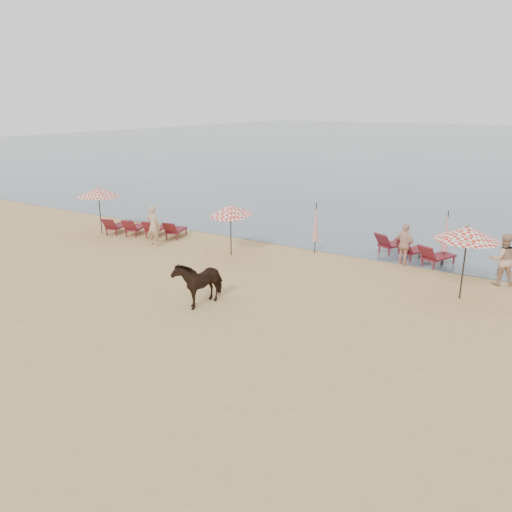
% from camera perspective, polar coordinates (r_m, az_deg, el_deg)
% --- Properties ---
extents(ground, '(120.00, 120.00, 0.00)m').
position_cam_1_polar(ground, '(13.51, -11.32, -9.84)').
color(ground, tan).
rests_on(ground, ground).
extents(sea, '(160.00, 140.00, 0.06)m').
position_cam_1_polar(sea, '(89.29, 26.62, 11.50)').
color(sea, '#51606B').
rests_on(sea, ground).
extents(lounger_cluster_left, '(3.97, 2.56, 0.58)m').
position_cam_1_polar(lounger_cluster_left, '(24.13, -12.66, 3.19)').
color(lounger_cluster_left, maroon).
rests_on(lounger_cluster_left, ground).
extents(lounger_cluster_right, '(3.26, 2.68, 0.62)m').
position_cam_1_polar(lounger_cluster_right, '(20.94, 17.41, 0.77)').
color(lounger_cluster_right, maroon).
rests_on(lounger_cluster_right, ground).
extents(umbrella_open_left_a, '(1.95, 1.95, 2.22)m').
position_cam_1_polar(umbrella_open_left_a, '(24.88, -17.59, 6.97)').
color(umbrella_open_left_a, black).
rests_on(umbrella_open_left_a, ground).
extents(umbrella_open_left_b, '(1.72, 1.75, 2.19)m').
position_cam_1_polar(umbrella_open_left_b, '(20.25, -2.93, 5.28)').
color(umbrella_open_left_b, black).
rests_on(umbrella_open_left_b, ground).
extents(umbrella_open_right, '(1.98, 1.98, 2.41)m').
position_cam_1_polar(umbrella_open_right, '(16.83, 23.05, 2.42)').
color(umbrella_open_right, black).
rests_on(umbrella_open_right, ground).
extents(umbrella_closed_left, '(0.26, 0.26, 2.14)m').
position_cam_1_polar(umbrella_closed_left, '(20.75, 6.84, 3.83)').
color(umbrella_closed_left, black).
rests_on(umbrella_closed_left, ground).
extents(umbrella_closed_right, '(0.26, 0.26, 2.11)m').
position_cam_1_polar(umbrella_closed_right, '(20.59, 20.92, 2.65)').
color(umbrella_closed_right, black).
rests_on(umbrella_closed_right, ground).
extents(cow, '(0.94, 1.78, 1.44)m').
position_cam_1_polar(cow, '(15.66, -6.52, -2.88)').
color(cow, black).
rests_on(cow, ground).
extents(beachgoer_left, '(0.70, 0.50, 1.79)m').
position_cam_1_polar(beachgoer_left, '(22.35, -11.62, 3.45)').
color(beachgoer_left, tan).
rests_on(beachgoer_left, ground).
extents(beachgoer_right_a, '(1.10, 1.00, 1.83)m').
position_cam_1_polar(beachgoer_right_a, '(19.06, 26.35, -0.33)').
color(beachgoer_right_a, tan).
rests_on(beachgoer_right_a, ground).
extents(beachgoer_right_b, '(1.04, 0.77, 1.63)m').
position_cam_1_polar(beachgoer_right_b, '(20.00, 16.64, 1.23)').
color(beachgoer_right_b, '#DFA68B').
rests_on(beachgoer_right_b, ground).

